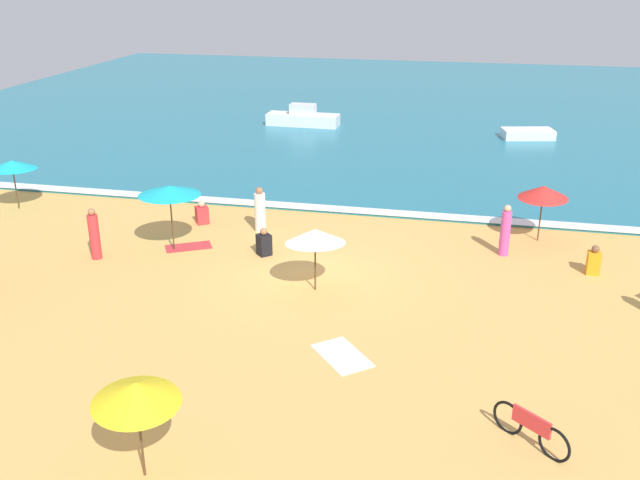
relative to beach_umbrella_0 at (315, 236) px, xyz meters
The scene contains 19 objects.
ground_plane 1.81m from the beach_umbrella_0, 108.07° to the left, with size 60.00×60.00×0.00m, color #E0A856.
ocean_water 28.69m from the beach_umbrella_0, 90.42° to the left, with size 60.00×44.00×0.10m, color teal.
wave_breaker_foam 7.12m from the beach_umbrella_0, 91.73° to the left, with size 57.00×0.70×0.01m, color white.
beach_umbrella_0 is the anchor object (origin of this frame).
beach_umbrella_2 13.70m from the beach_umbrella_0, 160.28° to the left, with size 2.05×2.06×1.97m.
beach_umbrella_3 5.69m from the beach_umbrella_0, 159.12° to the left, with size 2.58×2.58×2.24m.
beach_umbrella_4 8.61m from the beach_umbrella_0, 99.11° to the right, with size 2.31×2.31×2.08m.
beach_umbrella_5 8.59m from the beach_umbrella_0, 39.38° to the left, with size 2.35×2.36×2.00m.
parked_bicycle 8.43m from the beach_umbrella_0, 46.45° to the right, with size 1.45×1.20×0.76m.
beachgoer_1 7.13m from the beach_umbrella_0, 139.07° to the left, with size 0.60×0.60×0.87m.
beachgoer_3 8.71m from the beach_umbrella_0, 19.95° to the left, with size 0.38×0.38×0.94m.
beachgoer_5 6.75m from the beach_umbrella_0, 35.58° to the left, with size 0.36×0.36×1.72m.
beachgoer_6 3.38m from the beach_umbrella_0, 135.09° to the left, with size 0.57×0.57×0.94m.
beachgoer_8 5.30m from the beach_umbrella_0, 124.74° to the left, with size 0.51×0.51×1.64m.
beachgoer_9 7.53m from the beach_umbrella_0, behind, with size 0.44×0.44×1.71m.
beach_towel_0 4.14m from the beach_umbrella_0, 67.22° to the right, with size 1.76×1.84×0.01m.
beach_towel_2 5.68m from the beach_umbrella_0, 154.88° to the left, with size 1.69×1.38×0.01m.
small_boat_0 21.73m from the beach_umbrella_0, 71.00° to the left, with size 2.91×1.92×0.49m.
small_boat_1 21.71m from the beach_umbrella_0, 104.62° to the left, with size 4.17×1.32×1.24m.
Camera 1 is at (4.35, -18.86, 9.00)m, focal length 39.55 mm.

